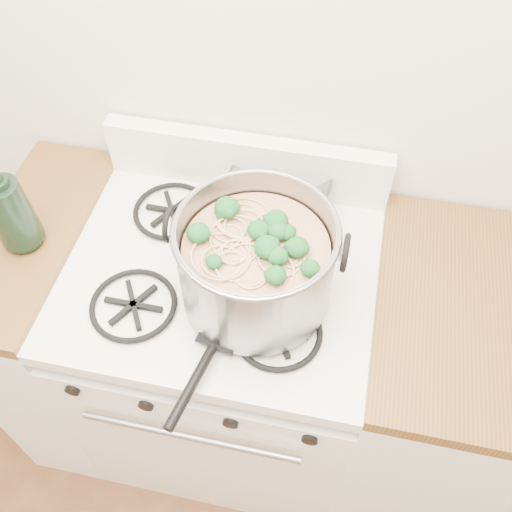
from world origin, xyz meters
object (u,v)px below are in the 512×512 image
object	(u,v)px
spatula	(224,327)
bottle	(7,204)
gas_range	(228,359)
glass_bowl	(279,192)
stock_pot	(256,264)

from	to	relation	value
spatula	bottle	bearing A→B (deg)	176.97
gas_range	glass_bowl	distance (m)	0.57
gas_range	spatula	distance (m)	0.53
glass_bowl	bottle	world-z (taller)	bottle
gas_range	bottle	bearing A→B (deg)	-176.63
glass_bowl	spatula	bearing A→B (deg)	-95.91
gas_range	spatula	world-z (taller)	spatula
stock_pot	glass_bowl	bearing A→B (deg)	90.76
bottle	glass_bowl	bearing A→B (deg)	17.51
stock_pot	bottle	xyz separation A→B (m)	(-0.59, 0.03, 0.03)
spatula	glass_bowl	world-z (taller)	glass_bowl
stock_pot	spatula	world-z (taller)	stock_pot
bottle	gas_range	bearing A→B (deg)	-4.82
bottle	spatula	bearing A→B (deg)	-22.89
gas_range	bottle	size ratio (longest dim) A/B	3.36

